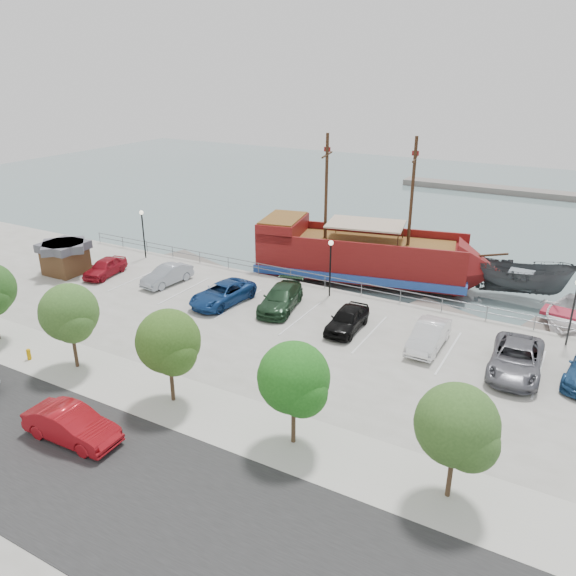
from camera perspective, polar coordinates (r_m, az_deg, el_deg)
The scene contains 27 objects.
ground at distance 36.89m, azimuth -0.16°, elevation -5.62°, with size 160.00×160.00×0.00m, color slate.
street at distance 25.91m, azimuth -18.72°, elevation -17.68°, with size 100.00×8.00×0.04m, color black.
sidewalk at distance 29.28m, azimuth -10.02°, elevation -11.66°, with size 100.00×4.00×0.05m, color #B6B5A7.
seawall_railing at distance 42.63m, azimuth 4.99°, elevation 0.45°, with size 50.00×0.06×1.00m.
far_shore at distance 85.36m, azimuth 24.87°, elevation 8.62°, with size 40.00×3.00×0.80m, color slate.
pirate_ship at distance 46.79m, azimuth 9.21°, elevation 2.96°, with size 20.20×9.21×12.52m.
patrol_boat at distance 46.75m, azimuth 22.54°, elevation 0.65°, with size 2.81×7.47×2.89m, color #3E4144.
speedboat at distance 42.91m, azimuth 26.94°, elevation -2.91°, with size 5.40×7.56×1.57m, color white.
dock_west at distance 51.39m, azimuth -9.27°, elevation 2.46°, with size 7.44×2.12×0.42m, color #68625A.
dock_mid at distance 41.98m, azimuth 16.43°, elevation -2.75°, with size 6.46×1.84×0.37m, color slate.
shed at distance 49.21m, azimuth -21.71°, elevation 2.96°, with size 3.23×3.23×2.61m.
street_sedan at distance 27.96m, azimuth -21.13°, elevation -12.85°, with size 1.66×4.76×1.57m, color #A41017.
fire_hydrant at distance 35.98m, azimuth -24.85°, elevation -6.09°, with size 0.25×0.25×0.72m.
lamp_post_left at distance 50.58m, azimuth -14.55°, elevation 6.16°, with size 0.36×0.36×4.28m.
lamp_post_mid at distance 40.69m, azimuth 4.34°, elevation 3.03°, with size 0.36×0.36×4.28m.
lamp_post_right at distance 37.37m, azimuth 27.12°, elevation -1.16°, with size 0.36×0.36×4.28m.
tree_c at distance 32.78m, azimuth -21.27°, elevation -2.57°, with size 3.30×3.20×5.00m.
tree_d at distance 28.08m, azimuth -11.92°, elevation -5.60°, with size 3.30×3.20×5.00m.
tree_e at distance 24.50m, azimuth 0.79°, elevation -9.43°, with size 3.30×3.20×5.00m.
tree_f at distance 22.59m, azimuth 17.06°, elevation -13.54°, with size 3.30×3.20×5.00m.
parked_car_a at distance 47.69m, azimuth -18.10°, elevation 2.02°, with size 1.71×4.26×1.45m, color maroon.
parked_car_b at distance 44.63m, azimuth -12.18°, elevation 1.29°, with size 1.53×4.39×1.45m, color #929AA4.
parked_car_c at distance 40.32m, azimuth -6.67°, elevation -0.57°, with size 2.48×5.37×1.49m, color navy.
parked_car_d at distance 39.19m, azimuth -0.75°, elevation -1.04°, with size 2.18×5.36×1.56m, color #1B361F.
parked_car_e at distance 36.29m, azimuth 6.03°, elevation -3.14°, with size 1.81×4.49×1.53m, color black.
parked_car_f at distance 34.95m, azimuth 14.10°, elevation -4.72°, with size 1.64×4.71×1.55m, color white.
parked_car_g at distance 33.75m, azimuth 22.16°, elevation -6.70°, with size 2.70×5.84×1.62m, color slate.
Camera 1 is at (16.09, -28.51, 16.02)m, focal length 35.00 mm.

